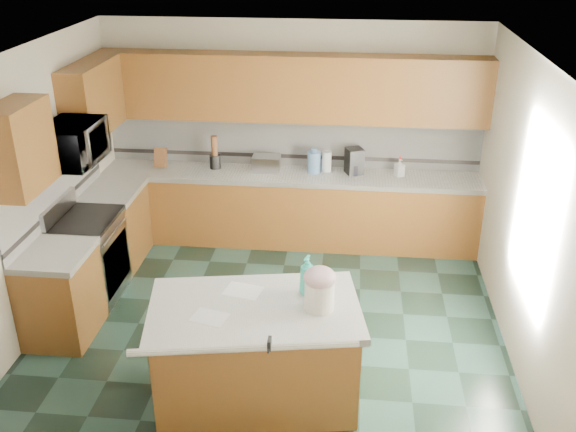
# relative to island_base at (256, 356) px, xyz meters

# --- Properties ---
(floor) EXTENTS (4.60, 4.60, 0.00)m
(floor) POSITION_rel_island_base_xyz_m (-0.02, 0.96, -0.43)
(floor) COLOR black
(floor) RESTS_ON ground
(ceiling) EXTENTS (4.60, 4.60, 0.00)m
(ceiling) POSITION_rel_island_base_xyz_m (-0.02, 0.96, 2.27)
(ceiling) COLOR white
(ceiling) RESTS_ON ground
(wall_back) EXTENTS (4.60, 0.04, 2.70)m
(wall_back) POSITION_rel_island_base_xyz_m (-0.02, 3.28, 0.92)
(wall_back) COLOR beige
(wall_back) RESTS_ON ground
(wall_front) EXTENTS (4.60, 0.04, 2.70)m
(wall_front) POSITION_rel_island_base_xyz_m (-0.02, -1.36, 0.92)
(wall_front) COLOR beige
(wall_front) RESTS_ON ground
(wall_left) EXTENTS (0.04, 4.60, 2.70)m
(wall_left) POSITION_rel_island_base_xyz_m (-2.34, 0.96, 0.92)
(wall_left) COLOR beige
(wall_left) RESTS_ON ground
(wall_right) EXTENTS (0.04, 4.60, 2.70)m
(wall_right) POSITION_rel_island_base_xyz_m (2.30, 0.96, 0.92)
(wall_right) COLOR beige
(wall_right) RESTS_ON ground
(back_base_cab) EXTENTS (4.60, 0.60, 0.86)m
(back_base_cab) POSITION_rel_island_base_xyz_m (-0.02, 2.96, 0.00)
(back_base_cab) COLOR #422B11
(back_base_cab) RESTS_ON ground
(back_countertop) EXTENTS (4.60, 0.64, 0.06)m
(back_countertop) POSITION_rel_island_base_xyz_m (-0.02, 2.96, 0.46)
(back_countertop) COLOR silver
(back_countertop) RESTS_ON back_base_cab
(back_upper_cab) EXTENTS (4.60, 0.33, 0.78)m
(back_upper_cab) POSITION_rel_island_base_xyz_m (-0.02, 3.10, 1.51)
(back_upper_cab) COLOR #422B11
(back_upper_cab) RESTS_ON wall_back
(back_backsplash) EXTENTS (4.60, 0.02, 0.63)m
(back_backsplash) POSITION_rel_island_base_xyz_m (-0.02, 3.25, 0.81)
(back_backsplash) COLOR silver
(back_backsplash) RESTS_ON back_countertop
(back_accent_band) EXTENTS (4.60, 0.01, 0.05)m
(back_accent_band) POSITION_rel_island_base_xyz_m (-0.02, 3.24, 0.61)
(back_accent_band) COLOR black
(back_accent_band) RESTS_ON back_countertop
(left_base_cab_rear) EXTENTS (0.60, 0.82, 0.86)m
(left_base_cab_rear) POSITION_rel_island_base_xyz_m (-2.02, 2.25, 0.00)
(left_base_cab_rear) COLOR #422B11
(left_base_cab_rear) RESTS_ON ground
(left_counter_rear) EXTENTS (0.64, 0.82, 0.06)m
(left_counter_rear) POSITION_rel_island_base_xyz_m (-2.02, 2.25, 0.46)
(left_counter_rear) COLOR silver
(left_counter_rear) RESTS_ON left_base_cab_rear
(left_base_cab_front) EXTENTS (0.60, 0.72, 0.86)m
(left_base_cab_front) POSITION_rel_island_base_xyz_m (-2.02, 0.72, 0.00)
(left_base_cab_front) COLOR #422B11
(left_base_cab_front) RESTS_ON ground
(left_counter_front) EXTENTS (0.64, 0.72, 0.06)m
(left_counter_front) POSITION_rel_island_base_xyz_m (-2.02, 0.72, 0.46)
(left_counter_front) COLOR silver
(left_counter_front) RESTS_ON left_base_cab_front
(left_backsplash) EXTENTS (0.02, 2.30, 0.63)m
(left_backsplash) POSITION_rel_island_base_xyz_m (-2.30, 1.51, 0.81)
(left_backsplash) COLOR silver
(left_backsplash) RESTS_ON wall_left
(left_accent_band) EXTENTS (0.01, 2.30, 0.05)m
(left_accent_band) POSITION_rel_island_base_xyz_m (-2.30, 1.51, 0.61)
(left_accent_band) COLOR black
(left_accent_band) RESTS_ON wall_left
(left_upper_cab_rear) EXTENTS (0.33, 1.09, 0.78)m
(left_upper_cab_rear) POSITION_rel_island_base_xyz_m (-2.15, 2.39, 1.51)
(left_upper_cab_rear) COLOR #422B11
(left_upper_cab_rear) RESTS_ON wall_left
(left_upper_cab_front) EXTENTS (0.33, 0.72, 0.78)m
(left_upper_cab_front) POSITION_rel_island_base_xyz_m (-2.15, 0.72, 1.51)
(left_upper_cab_front) COLOR #422B11
(left_upper_cab_front) RESTS_ON wall_left
(range_body) EXTENTS (0.60, 0.76, 0.88)m
(range_body) POSITION_rel_island_base_xyz_m (-2.02, 1.46, 0.01)
(range_body) COLOR #B7B7BC
(range_body) RESTS_ON ground
(range_oven_door) EXTENTS (0.02, 0.68, 0.55)m
(range_oven_door) POSITION_rel_island_base_xyz_m (-1.73, 1.46, -0.03)
(range_oven_door) COLOR black
(range_oven_door) RESTS_ON range_body
(range_cooktop) EXTENTS (0.62, 0.78, 0.04)m
(range_cooktop) POSITION_rel_island_base_xyz_m (-2.02, 1.46, 0.47)
(range_cooktop) COLOR black
(range_cooktop) RESTS_ON range_body
(range_handle) EXTENTS (0.02, 0.66, 0.02)m
(range_handle) POSITION_rel_island_base_xyz_m (-1.70, 1.46, 0.35)
(range_handle) COLOR #B7B7BC
(range_handle) RESTS_ON range_body
(range_backguard) EXTENTS (0.06, 0.76, 0.18)m
(range_backguard) POSITION_rel_island_base_xyz_m (-2.28, 1.46, 0.59)
(range_backguard) COLOR #B7B7BC
(range_backguard) RESTS_ON range_body
(microwave) EXTENTS (0.50, 0.73, 0.41)m
(microwave) POSITION_rel_island_base_xyz_m (-2.02, 1.46, 1.30)
(microwave) COLOR #B7B7BC
(microwave) RESTS_ON wall_left
(island_base) EXTENTS (1.73, 1.18, 0.86)m
(island_base) POSITION_rel_island_base_xyz_m (0.00, 0.00, 0.00)
(island_base) COLOR #422B11
(island_base) RESTS_ON ground
(island_top) EXTENTS (1.85, 1.29, 0.06)m
(island_top) POSITION_rel_island_base_xyz_m (0.00, 0.00, 0.46)
(island_top) COLOR silver
(island_top) RESTS_ON island_base
(island_bullnose) EXTENTS (1.68, 0.35, 0.06)m
(island_bullnose) POSITION_rel_island_base_xyz_m (0.00, -0.51, 0.46)
(island_bullnose) COLOR silver
(island_bullnose) RESTS_ON island_base
(treat_jar) EXTENTS (0.29, 0.29, 0.25)m
(treat_jar) POSITION_rel_island_base_xyz_m (0.52, 0.03, 0.61)
(treat_jar) COLOR white
(treat_jar) RESTS_ON island_top
(treat_jar_lid) EXTENTS (0.26, 0.26, 0.16)m
(treat_jar_lid) POSITION_rel_island_base_xyz_m (0.52, 0.03, 0.78)
(treat_jar_lid) COLOR #D3A8B6
(treat_jar_lid) RESTS_ON treat_jar
(treat_jar_knob) EXTENTS (0.08, 0.03, 0.03)m
(treat_jar_knob) POSITION_rel_island_base_xyz_m (0.52, 0.03, 0.83)
(treat_jar_knob) COLOR tan
(treat_jar_knob) RESTS_ON treat_jar_lid
(treat_jar_knob_end_l) EXTENTS (0.05, 0.05, 0.05)m
(treat_jar_knob_end_l) POSITION_rel_island_base_xyz_m (0.47, 0.03, 0.83)
(treat_jar_knob_end_l) COLOR tan
(treat_jar_knob_end_l) RESTS_ON treat_jar_lid
(treat_jar_knob_end_r) EXTENTS (0.05, 0.05, 0.05)m
(treat_jar_knob_end_r) POSITION_rel_island_base_xyz_m (0.56, 0.03, 0.83)
(treat_jar_knob_end_r) COLOR tan
(treat_jar_knob_end_r) RESTS_ON treat_jar_lid
(soap_bottle_island) EXTENTS (0.17, 0.17, 0.35)m
(soap_bottle_island) POSITION_rel_island_base_xyz_m (0.41, 0.24, 0.67)
(soap_bottle_island) COLOR #2DBEAD
(soap_bottle_island) RESTS_ON island_top
(paper_sheet_a) EXTENTS (0.31, 0.26, 0.00)m
(paper_sheet_a) POSITION_rel_island_base_xyz_m (-0.33, -0.19, 0.49)
(paper_sheet_a) COLOR white
(paper_sheet_a) RESTS_ON island_top
(paper_sheet_b) EXTENTS (0.35, 0.29, 0.00)m
(paper_sheet_b) POSITION_rel_island_base_xyz_m (-0.13, 0.23, 0.49)
(paper_sheet_b) COLOR white
(paper_sheet_b) RESTS_ON island_top
(clamp_body) EXTENTS (0.03, 0.09, 0.08)m
(clamp_body) POSITION_rel_island_base_xyz_m (0.18, -0.49, 0.50)
(clamp_body) COLOR black
(clamp_body) RESTS_ON island_top
(clamp_handle) EXTENTS (0.01, 0.06, 0.01)m
(clamp_handle) POSITION_rel_island_base_xyz_m (0.18, -0.54, 0.48)
(clamp_handle) COLOR black
(clamp_handle) RESTS_ON island_top
(knife_block) EXTENTS (0.14, 0.19, 0.27)m
(knife_block) POSITION_rel_island_base_xyz_m (-1.64, 3.01, 0.61)
(knife_block) COLOR #472814
(knife_block) RESTS_ON back_countertop
(utensil_crock) EXTENTS (0.14, 0.14, 0.17)m
(utensil_crock) POSITION_rel_island_base_xyz_m (-0.95, 3.04, 0.57)
(utensil_crock) COLOR black
(utensil_crock) RESTS_ON back_countertop
(utensil_bundle) EXTENTS (0.08, 0.08, 0.25)m
(utensil_bundle) POSITION_rel_island_base_xyz_m (-0.95, 3.04, 0.78)
(utensil_bundle) COLOR #472814
(utensil_bundle) RESTS_ON utensil_crock
(toaster_oven) EXTENTS (0.34, 0.23, 0.19)m
(toaster_oven) POSITION_rel_island_base_xyz_m (-0.31, 3.01, 0.59)
(toaster_oven) COLOR #B7B7BC
(toaster_oven) RESTS_ON back_countertop
(toaster_oven_door) EXTENTS (0.30, 0.01, 0.15)m
(toaster_oven_door) POSITION_rel_island_base_xyz_m (-0.31, 2.91, 0.59)
(toaster_oven_door) COLOR black
(toaster_oven_door) RESTS_ON toaster_oven
(paper_towel) EXTENTS (0.12, 0.12, 0.26)m
(paper_towel) POSITION_rel_island_base_xyz_m (0.42, 3.06, 0.62)
(paper_towel) COLOR white
(paper_towel) RESTS_ON back_countertop
(paper_towel_base) EXTENTS (0.17, 0.17, 0.01)m
(paper_towel_base) POSITION_rel_island_base_xyz_m (0.42, 3.06, 0.50)
(paper_towel_base) COLOR #B7B7BC
(paper_towel_base) RESTS_ON back_countertop
(water_jug) EXTENTS (0.16, 0.16, 0.27)m
(water_jug) POSITION_rel_island_base_xyz_m (0.27, 3.02, 0.62)
(water_jug) COLOR #6691C6
(water_jug) RESTS_ON back_countertop
(water_jug_neck) EXTENTS (0.08, 0.08, 0.04)m
(water_jug_neck) POSITION_rel_island_base_xyz_m (0.27, 3.02, 0.77)
(water_jug_neck) COLOR #6691C6
(water_jug_neck) RESTS_ON water_jug
(coffee_maker) EXTENTS (0.25, 0.26, 0.32)m
(coffee_maker) POSITION_rel_island_base_xyz_m (0.76, 3.04, 0.65)
(coffee_maker) COLOR black
(coffee_maker) RESTS_ON back_countertop
(coffee_carafe) EXTENTS (0.13, 0.13, 0.13)m
(coffee_carafe) POSITION_rel_island_base_xyz_m (0.76, 3.00, 0.56)
(coffee_carafe) COLOR black
(coffee_carafe) RESTS_ON back_countertop
(soap_bottle_back) EXTENTS (0.13, 0.14, 0.22)m
(soap_bottle_back) POSITION_rel_island_base_xyz_m (1.30, 3.01, 0.60)
(soap_bottle_back) COLOR white
(soap_bottle_back) RESTS_ON back_countertop
(soap_back_cap) EXTENTS (0.02, 0.02, 0.03)m
(soap_back_cap) POSITION_rel_island_base_xyz_m (1.30, 3.01, 0.72)
(soap_back_cap) COLOR red
(soap_back_cap) RESTS_ON soap_bottle_back
(window_light_proxy) EXTENTS (0.02, 1.40, 1.10)m
(window_light_proxy) POSITION_rel_island_base_xyz_m (2.27, 0.76, 1.07)
(window_light_proxy) COLOR white
(window_light_proxy) RESTS_ON wall_right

